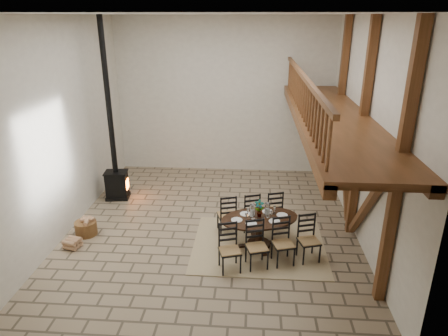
# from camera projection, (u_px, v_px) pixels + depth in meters

# --- Properties ---
(ground) EXTENTS (8.00, 8.00, 0.00)m
(ground) POSITION_uv_depth(u_px,v_px,m) (213.00, 226.00, 10.07)
(ground) COLOR #8A775C
(ground) RESTS_ON ground
(room_shell) EXTENTS (7.02, 8.02, 5.01)m
(room_shell) POSITION_uv_depth(u_px,v_px,m) (264.00, 109.00, 8.91)
(room_shell) COLOR silver
(room_shell) RESTS_ON ground
(rug) EXTENTS (3.00, 2.50, 0.02)m
(rug) POSITION_uv_depth(u_px,v_px,m) (259.00, 245.00, 9.20)
(rug) COLOR tan
(rug) RESTS_ON ground
(dining_table) EXTENTS (2.36, 2.41, 1.13)m
(dining_table) POSITION_uv_depth(u_px,v_px,m) (260.00, 233.00, 9.00)
(dining_table) COLOR black
(dining_table) RESTS_ON ground
(wood_stove) EXTENTS (0.68, 0.55, 5.00)m
(wood_stove) POSITION_uv_depth(u_px,v_px,m) (115.00, 161.00, 11.20)
(wood_stove) COLOR black
(wood_stove) RESTS_ON ground
(log_basket) EXTENTS (0.52, 0.52, 0.43)m
(log_basket) POSITION_uv_depth(u_px,v_px,m) (86.00, 227.00, 9.62)
(log_basket) COLOR brown
(log_basket) RESTS_ON ground
(log_stack) EXTENTS (0.40, 0.41, 0.22)m
(log_stack) POSITION_uv_depth(u_px,v_px,m) (73.00, 243.00, 9.09)
(log_stack) COLOR tan
(log_stack) RESTS_ON ground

